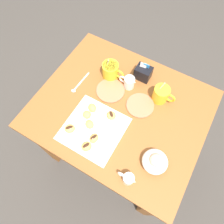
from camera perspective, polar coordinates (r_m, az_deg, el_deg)
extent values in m
plane|color=#423D38|center=(1.82, 1.53, -9.73)|extent=(8.00, 8.00, 0.00)
cube|color=#935628|center=(1.14, 2.41, 0.75)|extent=(0.92, 0.78, 0.04)
cube|color=#935628|center=(1.52, -17.95, -8.51)|extent=(0.07, 0.07, 0.71)
cube|color=#935628|center=(1.41, 10.42, -24.64)|extent=(0.07, 0.07, 0.71)
cube|color=#935628|center=(1.71, -4.60, 9.59)|extent=(0.07, 0.07, 0.71)
cube|color=#935628|center=(1.61, 20.38, -2.66)|extent=(0.07, 0.07, 0.71)
cube|color=white|center=(1.06, -5.11, -4.74)|extent=(0.29, 0.29, 0.02)
cylinder|color=yellow|center=(1.20, -0.45, 11.50)|extent=(0.09, 0.09, 0.10)
torus|color=yellow|center=(1.18, 2.00, 10.53)|extent=(0.06, 0.01, 0.06)
cylinder|color=#331E11|center=(1.16, -0.46, 12.77)|extent=(0.08, 0.08, 0.01)
cylinder|color=silver|center=(1.17, -1.28, 12.98)|extent=(0.03, 0.03, 0.13)
cylinder|color=yellow|center=(1.14, 13.45, 4.85)|extent=(0.09, 0.09, 0.09)
torus|color=yellow|center=(1.13, 15.89, 3.78)|extent=(0.06, 0.01, 0.06)
cylinder|color=#331E11|center=(1.10, 13.89, 5.93)|extent=(0.07, 0.07, 0.01)
cylinder|color=silver|center=(1.11, 13.05, 6.20)|extent=(0.04, 0.02, 0.12)
cylinder|color=white|center=(1.17, 4.83, 8.18)|extent=(0.06, 0.06, 0.07)
cone|color=white|center=(1.14, 6.21, 8.31)|extent=(0.02, 0.02, 0.02)
torus|color=white|center=(1.17, 3.10, 9.10)|extent=(0.05, 0.01, 0.05)
cylinder|color=white|center=(1.14, 4.95, 9.03)|extent=(0.05, 0.05, 0.01)
cube|color=black|center=(1.21, 8.70, 10.75)|extent=(0.09, 0.07, 0.08)
cube|color=white|center=(1.18, 8.82, 12.74)|extent=(0.04, 0.02, 0.03)
cube|color=#2D84D1|center=(1.18, 9.54, 12.58)|extent=(0.04, 0.01, 0.03)
ellipsoid|color=white|center=(1.00, 11.89, -13.38)|extent=(0.12, 0.12, 0.07)
sphere|color=beige|center=(0.98, 12.15, -13.07)|extent=(0.07, 0.07, 0.07)
ellipsoid|color=green|center=(0.96, 13.12, -13.15)|extent=(0.03, 0.02, 0.01)
cylinder|color=white|center=(0.98, 4.61, -18.11)|extent=(0.05, 0.05, 0.05)
cone|color=white|center=(0.96, 6.06, -18.65)|extent=(0.02, 0.02, 0.02)
torus|color=white|center=(0.98, 2.68, -17.07)|extent=(0.04, 0.01, 0.04)
cylinder|color=#381E11|center=(0.96, 4.71, -17.92)|extent=(0.04, 0.04, 0.01)
cylinder|color=#E5704C|center=(1.17, -0.43, 6.01)|extent=(0.16, 0.16, 0.01)
cylinder|color=#E5704C|center=(1.13, 7.85, 1.83)|extent=(0.15, 0.15, 0.01)
cube|color=silver|center=(1.22, -8.56, 8.38)|extent=(0.02, 0.15, 0.00)
ellipsoid|color=silver|center=(1.19, -10.72, 5.87)|extent=(0.03, 0.02, 0.01)
ellipsoid|color=#DBA351|center=(1.01, -7.15, -9.52)|extent=(0.07, 0.07, 0.03)
ellipsoid|color=#381E11|center=(0.99, -7.27, -9.22)|extent=(0.03, 0.04, 0.00)
ellipsoid|color=#DBA351|center=(1.05, -6.27, -3.43)|extent=(0.07, 0.06, 0.03)
ellipsoid|color=#DBA351|center=(1.08, -7.03, -0.73)|extent=(0.06, 0.05, 0.03)
ellipsoid|color=#DBA351|center=(1.06, -11.72, -4.55)|extent=(0.07, 0.07, 0.03)
ellipsoid|color=#381E11|center=(1.04, -11.87, -4.23)|extent=(0.04, 0.04, 0.00)
ellipsoid|color=#DBA351|center=(1.06, -0.20, -0.97)|extent=(0.07, 0.06, 0.03)
ellipsoid|color=#381E11|center=(1.05, -0.20, -0.57)|extent=(0.04, 0.04, 0.00)
ellipsoid|color=#DBA351|center=(1.02, -5.05, -7.33)|extent=(0.04, 0.06, 0.04)
ellipsoid|color=#381E11|center=(1.00, -5.14, -6.97)|extent=(0.03, 0.04, 0.00)
ellipsoid|color=#DBA351|center=(1.09, -5.53, 1.20)|extent=(0.07, 0.06, 0.03)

